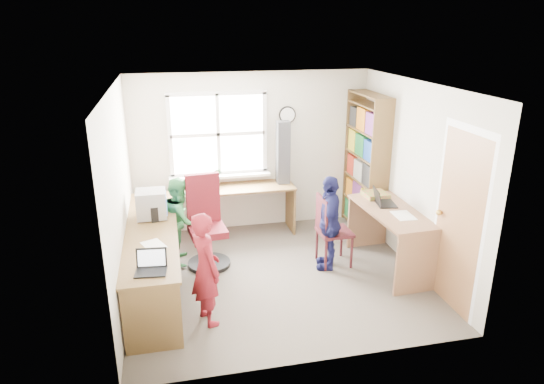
{
  "coord_description": "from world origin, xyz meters",
  "views": [
    {
      "loc": [
        -1.23,
        -5.35,
        3.06
      ],
      "look_at": [
        0.0,
        0.25,
        1.05
      ],
      "focal_mm": 32.0,
      "sensor_mm": 36.0,
      "label": 1
    }
  ],
  "objects_px": {
    "potted_plant": "(216,178)",
    "person_red": "(206,269)",
    "swivel_chair": "(206,227)",
    "l_desk": "(170,264)",
    "person_green": "(181,220)",
    "person_navy": "(329,223)",
    "bookshelf": "(365,167)",
    "crt_monitor": "(152,204)",
    "right_desk": "(392,226)",
    "cd_tower": "(283,153)",
    "wooden_chair": "(330,228)",
    "laptop_right": "(382,201)",
    "laptop_left": "(151,266)"
  },
  "relations": [
    {
      "from": "l_desk",
      "to": "potted_plant",
      "type": "height_order",
      "value": "potted_plant"
    },
    {
      "from": "l_desk",
      "to": "laptop_left",
      "type": "bearing_deg",
      "value": -104.71
    },
    {
      "from": "crt_monitor",
      "to": "swivel_chair",
      "type": "bearing_deg",
      "value": 8.03
    },
    {
      "from": "crt_monitor",
      "to": "potted_plant",
      "type": "relative_size",
      "value": 1.31
    },
    {
      "from": "person_red",
      "to": "cd_tower",
      "type": "bearing_deg",
      "value": -50.59
    },
    {
      "from": "wooden_chair",
      "to": "person_green",
      "type": "height_order",
      "value": "person_green"
    },
    {
      "from": "crt_monitor",
      "to": "cd_tower",
      "type": "xyz_separation_m",
      "value": [
        1.93,
        1.02,
        0.29
      ]
    },
    {
      "from": "bookshelf",
      "to": "person_navy",
      "type": "relative_size",
      "value": 1.67
    },
    {
      "from": "bookshelf",
      "to": "laptop_right",
      "type": "relative_size",
      "value": 5.91
    },
    {
      "from": "bookshelf",
      "to": "cd_tower",
      "type": "height_order",
      "value": "bookshelf"
    },
    {
      "from": "l_desk",
      "to": "swivel_chair",
      "type": "distance_m",
      "value": 0.97
    },
    {
      "from": "bookshelf",
      "to": "laptop_left",
      "type": "xyz_separation_m",
      "value": [
        -3.13,
        -2.13,
        -0.2
      ]
    },
    {
      "from": "wooden_chair",
      "to": "potted_plant",
      "type": "xyz_separation_m",
      "value": [
        -1.33,
        1.34,
        0.37
      ]
    },
    {
      "from": "person_red",
      "to": "l_desk",
      "type": "bearing_deg",
      "value": 16.19
    },
    {
      "from": "l_desk",
      "to": "crt_monitor",
      "type": "height_order",
      "value": "crt_monitor"
    },
    {
      "from": "right_desk",
      "to": "cd_tower",
      "type": "xyz_separation_m",
      "value": [
        -1.07,
        1.55,
        0.64
      ]
    },
    {
      "from": "bookshelf",
      "to": "person_navy",
      "type": "height_order",
      "value": "bookshelf"
    },
    {
      "from": "person_green",
      "to": "potted_plant",
      "type": "bearing_deg",
      "value": -28.23
    },
    {
      "from": "l_desk",
      "to": "person_red",
      "type": "height_order",
      "value": "person_red"
    },
    {
      "from": "swivel_chair",
      "to": "right_desk",
      "type": "bearing_deg",
      "value": -21.58
    },
    {
      "from": "bookshelf",
      "to": "swivel_chair",
      "type": "xyz_separation_m",
      "value": [
        -2.47,
        -0.64,
        -0.48
      ]
    },
    {
      "from": "l_desk",
      "to": "cd_tower",
      "type": "height_order",
      "value": "cd_tower"
    },
    {
      "from": "potted_plant",
      "to": "person_red",
      "type": "xyz_separation_m",
      "value": [
        -0.36,
        -2.31,
        -0.26
      ]
    },
    {
      "from": "crt_monitor",
      "to": "person_red",
      "type": "bearing_deg",
      "value": -66.28
    },
    {
      "from": "l_desk",
      "to": "laptop_right",
      "type": "bearing_deg",
      "value": 8.58
    },
    {
      "from": "potted_plant",
      "to": "person_red",
      "type": "relative_size",
      "value": 0.22
    },
    {
      "from": "swivel_chair",
      "to": "person_red",
      "type": "xyz_separation_m",
      "value": [
        -0.12,
        -1.35,
        0.11
      ]
    },
    {
      "from": "cd_tower",
      "to": "person_red",
      "type": "bearing_deg",
      "value": -122.0
    },
    {
      "from": "right_desk",
      "to": "person_navy",
      "type": "height_order",
      "value": "person_navy"
    },
    {
      "from": "wooden_chair",
      "to": "laptop_right",
      "type": "relative_size",
      "value": 2.71
    },
    {
      "from": "l_desk",
      "to": "potted_plant",
      "type": "xyz_separation_m",
      "value": [
        0.73,
        1.79,
        0.43
      ]
    },
    {
      "from": "potted_plant",
      "to": "person_green",
      "type": "relative_size",
      "value": 0.24
    },
    {
      "from": "crt_monitor",
      "to": "potted_plant",
      "type": "bearing_deg",
      "value": 49.33
    },
    {
      "from": "person_red",
      "to": "person_navy",
      "type": "distance_m",
      "value": 1.89
    },
    {
      "from": "l_desk",
      "to": "bookshelf",
      "type": "height_order",
      "value": "bookshelf"
    },
    {
      "from": "potted_plant",
      "to": "person_navy",
      "type": "bearing_deg",
      "value": -47.19
    },
    {
      "from": "swivel_chair",
      "to": "person_green",
      "type": "xyz_separation_m",
      "value": [
        -0.32,
        0.16,
        0.06
      ]
    },
    {
      "from": "person_navy",
      "to": "swivel_chair",
      "type": "bearing_deg",
      "value": -88.91
    },
    {
      "from": "l_desk",
      "to": "person_green",
      "type": "distance_m",
      "value": 1.01
    },
    {
      "from": "bookshelf",
      "to": "crt_monitor",
      "type": "bearing_deg",
      "value": -166.91
    },
    {
      "from": "person_red",
      "to": "person_navy",
      "type": "xyz_separation_m",
      "value": [
        1.66,
        0.9,
        0.0
      ]
    },
    {
      "from": "bookshelf",
      "to": "person_green",
      "type": "height_order",
      "value": "bookshelf"
    },
    {
      "from": "laptop_left",
      "to": "swivel_chair",
      "type": "bearing_deg",
      "value": 72.31
    },
    {
      "from": "cd_tower",
      "to": "person_navy",
      "type": "relative_size",
      "value": 0.75
    },
    {
      "from": "l_desk",
      "to": "person_green",
      "type": "xyz_separation_m",
      "value": [
        0.17,
        0.99,
        0.13
      ]
    },
    {
      "from": "wooden_chair",
      "to": "bookshelf",
      "type": "bearing_deg",
      "value": 47.06
    },
    {
      "from": "wooden_chair",
      "to": "laptop_left",
      "type": "height_order",
      "value": "wooden_chair"
    },
    {
      "from": "right_desk",
      "to": "laptop_left",
      "type": "xyz_separation_m",
      "value": [
        -2.99,
        -0.87,
        0.21
      ]
    },
    {
      "from": "laptop_right",
      "to": "person_navy",
      "type": "xyz_separation_m",
      "value": [
        -0.73,
        -0.03,
        -0.23
      ]
    },
    {
      "from": "l_desk",
      "to": "person_green",
      "type": "height_order",
      "value": "person_green"
    }
  ]
}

